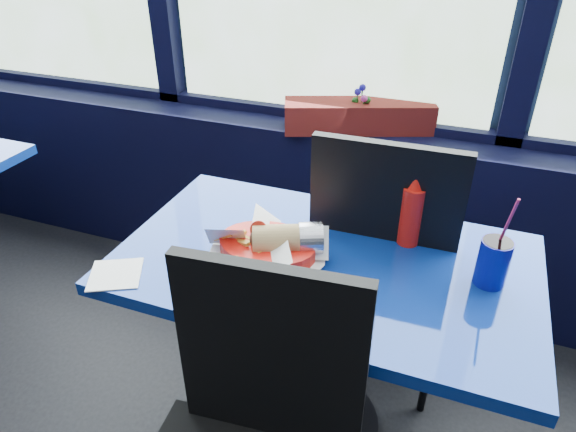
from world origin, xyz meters
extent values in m
cube|color=black|center=(0.00, 2.87, 0.40)|extent=(5.00, 0.26, 0.80)
cube|color=black|center=(0.00, 2.95, 0.81)|extent=(4.80, 0.08, 0.06)
cylinder|color=black|center=(0.30, 2.00, 0.01)|extent=(0.44, 0.44, 0.03)
cylinder|color=black|center=(0.30, 2.00, 0.34)|extent=(0.12, 0.12, 0.68)
cube|color=navy|center=(0.30, 2.00, 0.73)|extent=(1.20, 0.70, 0.04)
cube|color=black|center=(0.30, 1.58, 0.76)|extent=(0.44, 0.07, 0.50)
cube|color=black|center=(0.43, 2.40, 0.51)|extent=(0.49, 0.49, 0.05)
cube|color=black|center=(0.43, 2.17, 0.80)|extent=(0.46, 0.04, 0.52)
cylinder|color=black|center=(0.64, 2.61, 0.25)|extent=(0.03, 0.03, 0.49)
cylinder|color=black|center=(0.64, 2.20, 0.25)|extent=(0.03, 0.03, 0.49)
cylinder|color=black|center=(0.23, 2.60, 0.25)|extent=(0.03, 0.03, 0.49)
cylinder|color=black|center=(0.23, 2.19, 0.25)|extent=(0.03, 0.03, 0.49)
cube|color=maroon|center=(0.18, 2.88, 0.86)|extent=(0.64, 0.36, 0.12)
imported|color=silver|center=(0.18, 2.86, 0.85)|extent=(0.11, 0.11, 0.09)
cylinder|color=#1E5919|center=(0.17, 2.86, 0.88)|extent=(0.01, 0.01, 0.15)
sphere|color=#251CA4|center=(0.17, 2.86, 0.97)|extent=(0.03, 0.03, 0.03)
cylinder|color=#1E5919|center=(0.20, 2.85, 0.87)|extent=(0.01, 0.01, 0.13)
sphere|color=#E744A8|center=(0.20, 2.85, 0.95)|extent=(0.03, 0.03, 0.03)
cylinder|color=#1E5919|center=(0.18, 2.87, 0.89)|extent=(0.01, 0.01, 0.17)
sphere|color=#251CA4|center=(0.18, 2.87, 0.99)|extent=(0.03, 0.03, 0.03)
cylinder|color=#1E5919|center=(0.16, 2.87, 0.86)|extent=(0.01, 0.01, 0.11)
sphere|color=#1E5919|center=(0.16, 2.87, 0.93)|extent=(0.03, 0.03, 0.03)
cylinder|color=#1E5919|center=(0.21, 2.86, 0.86)|extent=(0.01, 0.01, 0.12)
sphere|color=#1E5919|center=(0.21, 2.86, 0.94)|extent=(0.03, 0.03, 0.03)
cylinder|color=red|center=(0.14, 1.95, 0.78)|extent=(0.30, 0.30, 0.06)
cylinder|color=white|center=(0.14, 1.95, 0.77)|extent=(0.29, 0.29, 0.00)
cylinder|color=silver|center=(0.26, 1.99, 0.81)|extent=(0.10, 0.11, 0.10)
sphere|color=#51291B|center=(0.13, 1.93, 0.82)|extent=(0.07, 0.07, 0.07)
cylinder|color=red|center=(0.12, 1.94, 0.85)|extent=(0.06, 0.06, 0.01)
cylinder|color=red|center=(0.51, 2.17, 0.84)|extent=(0.07, 0.07, 0.19)
cone|color=red|center=(0.51, 2.17, 0.97)|extent=(0.04, 0.04, 0.06)
cylinder|color=#0D1091|center=(0.75, 2.05, 0.82)|extent=(0.08, 0.08, 0.13)
cylinder|color=black|center=(0.75, 2.05, 0.88)|extent=(0.08, 0.08, 0.01)
cylinder|color=#E7306F|center=(0.76, 2.04, 0.94)|extent=(0.02, 0.07, 0.18)
cube|color=white|center=(-0.22, 1.72, 0.75)|extent=(0.19, 0.19, 0.00)
camera|label=1|loc=(0.62, 0.83, 1.63)|focal=32.00mm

